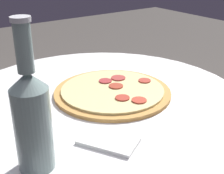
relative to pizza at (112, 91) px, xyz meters
The scene contains 4 objects.
table 0.16m from the pizza, 87.44° to the right, with size 0.82×0.82×0.69m.
pizza is the anchor object (origin of this frame).
beer_bottle 0.37m from the pizza, 59.39° to the right, with size 0.07×0.07×0.28m.
napkin 0.25m from the pizza, 37.67° to the right, with size 0.14×0.12×0.01m.
Camera 1 is at (0.65, -0.43, 1.06)m, focal length 50.00 mm.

